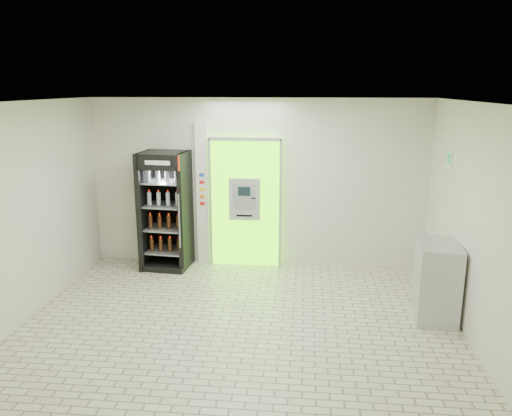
# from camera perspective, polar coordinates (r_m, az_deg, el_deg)

# --- Properties ---
(ground) EXTENTS (6.00, 6.00, 0.00)m
(ground) POSITION_cam_1_polar(r_m,az_deg,el_deg) (7.04, -1.96, -13.19)
(ground) COLOR beige
(ground) RESTS_ON ground
(room_shell) EXTENTS (6.00, 6.00, 6.00)m
(room_shell) POSITION_cam_1_polar(r_m,az_deg,el_deg) (6.42, -2.09, 1.62)
(room_shell) COLOR beige
(room_shell) RESTS_ON ground
(atm_assembly) EXTENTS (1.30, 0.24, 2.33)m
(atm_assembly) POSITION_cam_1_polar(r_m,az_deg,el_deg) (8.93, -1.22, 0.69)
(atm_assembly) COLOR #55F200
(atm_assembly) RESTS_ON ground
(pillar) EXTENTS (0.22, 0.11, 2.60)m
(pillar) POSITION_cam_1_polar(r_m,az_deg,el_deg) (9.06, -6.10, 1.64)
(pillar) COLOR silver
(pillar) RESTS_ON ground
(beverage_cooler) EXTENTS (0.84, 0.78, 2.09)m
(beverage_cooler) POSITION_cam_1_polar(r_m,az_deg,el_deg) (8.99, -10.25, -0.54)
(beverage_cooler) COLOR black
(beverage_cooler) RESTS_ON ground
(steel_cabinet) EXTENTS (0.63, 0.87, 1.09)m
(steel_cabinet) POSITION_cam_1_polar(r_m,az_deg,el_deg) (7.46, 19.93, -7.86)
(steel_cabinet) COLOR #B0B2B8
(steel_cabinet) RESTS_ON ground
(exit_sign) EXTENTS (0.02, 0.22, 0.26)m
(exit_sign) POSITION_cam_1_polar(r_m,az_deg,el_deg) (7.98, 21.23, 5.13)
(exit_sign) COLOR white
(exit_sign) RESTS_ON room_shell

